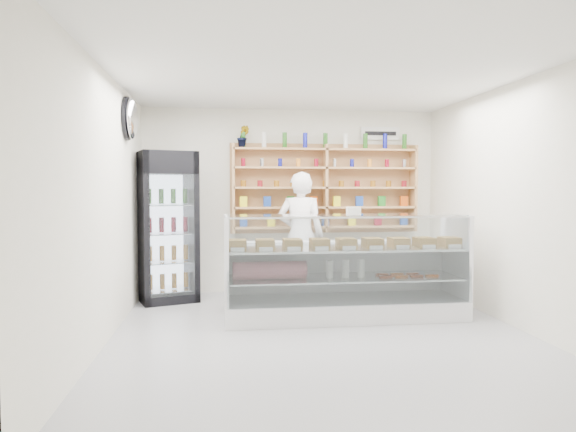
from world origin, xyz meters
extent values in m
plane|color=#99999E|center=(0.00, 0.00, 0.00)|extent=(5.00, 5.00, 0.00)
plane|color=white|center=(0.00, 0.00, 2.80)|extent=(5.00, 5.00, 0.00)
plane|color=white|center=(0.00, 2.50, 1.40)|extent=(4.50, 0.00, 4.50)
plane|color=white|center=(0.00, -2.50, 1.40)|extent=(4.50, 0.00, 4.50)
plane|color=white|center=(-2.25, 0.00, 1.40)|extent=(0.00, 5.00, 5.00)
plane|color=white|center=(2.25, 0.00, 1.40)|extent=(0.00, 5.00, 5.00)
cube|color=white|center=(0.41, 0.71, 0.12)|extent=(2.92, 0.83, 0.24)
cube|color=white|center=(0.41, 1.10, 0.55)|extent=(2.92, 0.05, 0.61)
cube|color=silver|center=(0.41, 0.71, 0.50)|extent=(2.80, 0.73, 0.02)
cube|color=silver|center=(0.41, 0.71, 0.86)|extent=(2.86, 0.76, 0.02)
cube|color=silver|center=(0.41, 0.31, 0.75)|extent=(2.86, 0.12, 1.02)
cube|color=silver|center=(0.41, 0.66, 1.26)|extent=(2.86, 0.58, 0.01)
imported|color=white|center=(0.05, 1.87, 0.91)|extent=(0.75, 0.59, 1.82)
cube|color=black|center=(-1.85, 2.00, 1.05)|extent=(0.95, 0.93, 2.10)
cube|color=#2B0436|center=(-1.95, 1.67, 1.94)|extent=(0.71, 0.26, 0.29)
cube|color=silver|center=(-1.96, 1.66, 0.95)|extent=(0.61, 0.21, 1.66)
cube|color=tan|center=(-0.90, 2.34, 1.59)|extent=(0.04, 0.28, 1.33)
cube|color=tan|center=(0.50, 2.34, 1.59)|extent=(0.04, 0.28, 1.33)
cube|color=tan|center=(1.90, 2.34, 1.59)|extent=(0.04, 0.28, 1.33)
cube|color=tan|center=(0.50, 2.34, 1.00)|extent=(2.80, 0.28, 0.03)
cube|color=tan|center=(0.50, 2.34, 1.30)|extent=(2.80, 0.28, 0.03)
cube|color=tan|center=(0.50, 2.34, 1.60)|extent=(2.80, 0.28, 0.03)
cube|color=tan|center=(0.50, 2.34, 1.90)|extent=(2.80, 0.28, 0.03)
cube|color=tan|center=(0.50, 2.34, 2.18)|extent=(2.80, 0.28, 0.03)
imported|color=#1E6626|center=(-0.75, 2.34, 2.36)|extent=(0.19, 0.16, 0.33)
ellipsoid|color=silver|center=(-2.17, 1.20, 2.45)|extent=(0.15, 0.50, 0.50)
cube|color=white|center=(1.40, 2.47, 2.45)|extent=(0.62, 0.03, 0.20)
camera|label=1|loc=(-1.05, -5.38, 1.58)|focal=32.00mm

